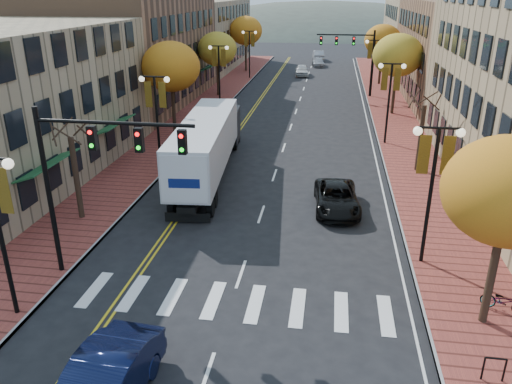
% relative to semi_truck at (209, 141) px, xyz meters
% --- Properties ---
extents(ground, '(200.00, 200.00, 0.00)m').
position_rel_semi_truck_xyz_m(ground, '(4.09, -15.50, -2.24)').
color(ground, black).
rests_on(ground, ground).
extents(sidewalk_left, '(4.00, 85.00, 0.15)m').
position_rel_semi_truck_xyz_m(sidewalk_left, '(-4.91, 17.00, -2.17)').
color(sidewalk_left, brown).
rests_on(sidewalk_left, ground).
extents(sidewalk_right, '(4.00, 85.00, 0.15)m').
position_rel_semi_truck_xyz_m(sidewalk_right, '(13.09, 17.00, -2.17)').
color(sidewalk_right, brown).
rests_on(sidewalk_right, ground).
extents(building_left_mid, '(12.00, 24.00, 11.00)m').
position_rel_semi_truck_xyz_m(building_left_mid, '(-12.91, 20.50, 3.26)').
color(building_left_mid, brown).
rests_on(building_left_mid, ground).
extents(building_left_far, '(12.00, 26.00, 9.50)m').
position_rel_semi_truck_xyz_m(building_left_far, '(-12.91, 45.50, 2.51)').
color(building_left_far, '#9E8966').
rests_on(building_left_far, ground).
extents(building_right_mid, '(15.00, 24.00, 10.00)m').
position_rel_semi_truck_xyz_m(building_right_mid, '(22.59, 26.50, 2.76)').
color(building_right_mid, brown).
rests_on(building_right_mid, ground).
extents(building_right_far, '(15.00, 20.00, 11.00)m').
position_rel_semi_truck_xyz_m(building_right_far, '(22.59, 48.50, 3.26)').
color(building_right_far, '#9E8966').
rests_on(building_right_far, ground).
extents(tree_left_a, '(0.28, 0.28, 4.20)m').
position_rel_semi_truck_xyz_m(tree_left_a, '(-4.91, -7.50, 0.01)').
color(tree_left_a, '#382619').
rests_on(tree_left_a, sidewalk_left).
extents(tree_left_b, '(4.48, 4.48, 7.21)m').
position_rel_semi_truck_xyz_m(tree_left_b, '(-4.91, 8.50, 3.20)').
color(tree_left_b, '#382619').
rests_on(tree_left_b, sidewalk_left).
extents(tree_left_c, '(4.16, 4.16, 6.69)m').
position_rel_semi_truck_xyz_m(tree_left_c, '(-4.91, 24.50, 2.81)').
color(tree_left_c, '#382619').
rests_on(tree_left_c, sidewalk_left).
extents(tree_left_d, '(4.61, 4.61, 7.42)m').
position_rel_semi_truck_xyz_m(tree_left_d, '(-4.91, 42.50, 3.36)').
color(tree_left_d, '#382619').
rests_on(tree_left_d, sidewalk_left).
extents(tree_right_a, '(4.16, 4.16, 6.69)m').
position_rel_semi_truck_xyz_m(tree_right_a, '(13.09, -13.50, 2.81)').
color(tree_right_a, '#382619').
rests_on(tree_right_a, sidewalk_right).
extents(tree_right_b, '(0.28, 0.28, 4.20)m').
position_rel_semi_truck_xyz_m(tree_right_b, '(13.09, 2.50, 0.01)').
color(tree_right_b, '#382619').
rests_on(tree_right_b, sidewalk_right).
extents(tree_right_c, '(4.48, 4.48, 7.21)m').
position_rel_semi_truck_xyz_m(tree_right_c, '(13.09, 18.50, 3.20)').
color(tree_right_c, '#382619').
rests_on(tree_right_c, sidewalk_right).
extents(tree_right_d, '(4.35, 4.35, 7.00)m').
position_rel_semi_truck_xyz_m(tree_right_d, '(13.09, 34.50, 3.05)').
color(tree_right_d, '#382619').
rests_on(tree_right_d, sidewalk_right).
extents(lamp_left_b, '(1.96, 0.36, 6.05)m').
position_rel_semi_truck_xyz_m(lamp_left_b, '(-3.41, 0.50, 2.05)').
color(lamp_left_b, black).
rests_on(lamp_left_b, ground).
extents(lamp_left_c, '(1.96, 0.36, 6.05)m').
position_rel_semi_truck_xyz_m(lamp_left_c, '(-3.41, 18.50, 2.05)').
color(lamp_left_c, black).
rests_on(lamp_left_c, ground).
extents(lamp_left_d, '(1.96, 0.36, 6.05)m').
position_rel_semi_truck_xyz_m(lamp_left_d, '(-3.41, 36.50, 2.05)').
color(lamp_left_d, black).
rests_on(lamp_left_d, ground).
extents(lamp_right_a, '(1.96, 0.36, 6.05)m').
position_rel_semi_truck_xyz_m(lamp_right_a, '(11.59, -9.50, 2.05)').
color(lamp_right_a, black).
rests_on(lamp_right_a, ground).
extents(lamp_right_b, '(1.96, 0.36, 6.05)m').
position_rel_semi_truck_xyz_m(lamp_right_b, '(11.59, 8.50, 2.05)').
color(lamp_right_b, black).
rests_on(lamp_right_b, ground).
extents(lamp_right_c, '(1.96, 0.36, 6.05)m').
position_rel_semi_truck_xyz_m(lamp_right_c, '(11.59, 26.50, 2.05)').
color(lamp_right_c, black).
rests_on(lamp_right_c, ground).
extents(traffic_mast_near, '(6.10, 0.35, 7.00)m').
position_rel_semi_truck_xyz_m(traffic_mast_near, '(-1.39, -12.50, 2.68)').
color(traffic_mast_near, black).
rests_on(traffic_mast_near, ground).
extents(traffic_mast_far, '(6.10, 0.34, 7.00)m').
position_rel_semi_truck_xyz_m(traffic_mast_far, '(9.56, 26.50, 2.68)').
color(traffic_mast_far, black).
rests_on(traffic_mast_far, ground).
extents(semi_truck, '(3.69, 15.51, 3.84)m').
position_rel_semi_truck_xyz_m(semi_truck, '(0.00, 0.00, 0.00)').
color(semi_truck, black).
rests_on(semi_truck, ground).
extents(black_suv, '(2.61, 5.04, 1.36)m').
position_rel_semi_truck_xyz_m(black_suv, '(7.97, -4.31, -1.57)').
color(black_suv, black).
rests_on(black_suv, ground).
extents(car_far_white, '(2.13, 4.48, 1.48)m').
position_rel_semi_truck_xyz_m(car_far_white, '(3.24, 39.96, -1.50)').
color(car_far_white, silver).
rests_on(car_far_white, ground).
extents(car_far_silver, '(2.15, 4.44, 1.24)m').
position_rel_semi_truck_xyz_m(car_far_silver, '(5.10, 49.36, -1.62)').
color(car_far_silver, '#96969D').
rests_on(car_far_silver, ground).
extents(car_far_oncoming, '(2.25, 4.99, 1.59)m').
position_rel_semi_truck_xyz_m(car_far_oncoming, '(4.86, 56.19, -1.45)').
color(car_far_oncoming, '#9F9FA6').
rests_on(car_far_oncoming, ground).
extents(bicycle, '(1.69, 1.12, 0.84)m').
position_rel_semi_truck_xyz_m(bicycle, '(13.95, -12.81, -1.67)').
color(bicycle, gray).
rests_on(bicycle, sidewalk_right).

